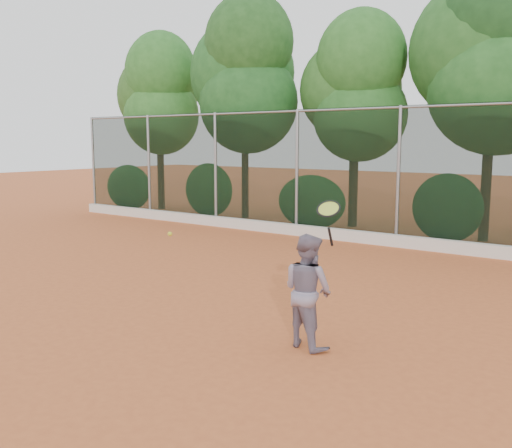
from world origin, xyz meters
The scene contains 7 objects.
ground centered at (0.00, 0.00, 0.00)m, with size 80.00×80.00×0.00m, color #CC6130.
concrete_curb centered at (0.00, 6.82, 0.15)m, with size 24.00×0.20×0.30m, color silver.
tennis_player centered at (1.94, -0.52, 0.74)m, with size 0.72×0.56×1.47m, color gray.
chainlink_fence centered at (0.00, 7.00, 1.86)m, with size 24.09×0.09×3.50m.
foliage_backdrop centered at (-0.55, 8.98, 4.40)m, with size 23.70×3.63×7.55m.
tennis_racket centered at (2.29, -0.63, 1.79)m, with size 0.34×0.32×0.58m.
tennis_ball_in_flight centered at (-0.06, -0.96, 1.33)m, with size 0.07×0.07×0.07m.
Camera 1 is at (5.61, -6.60, 2.63)m, focal length 40.00 mm.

